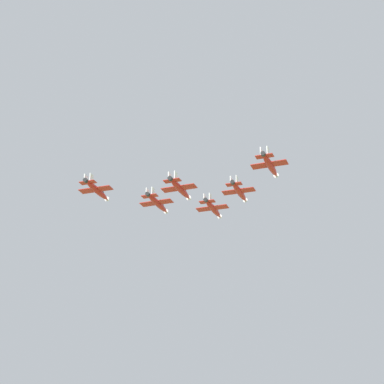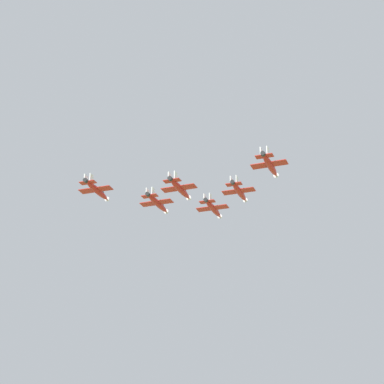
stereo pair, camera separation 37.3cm
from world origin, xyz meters
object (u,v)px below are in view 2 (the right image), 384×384
object	(u,v)px
jet_right_wingman	(239,192)
jet_slot_rear	(180,189)
jet_left_outer	(97,190)
jet_lead	(213,208)
jet_left_wingman	(158,203)
jet_right_outer	(270,165)

from	to	relation	value
jet_right_wingman	jet_slot_rear	distance (m)	20.73
jet_right_wingman	jet_left_outer	distance (m)	42.62
jet_slot_rear	jet_lead	bearing A→B (deg)	1.13
jet_left_wingman	jet_right_outer	world-z (taller)	jet_left_wingman
jet_left_wingman	jet_slot_rear	distance (m)	20.72
jet_left_wingman	jet_slot_rear	world-z (taller)	jet_left_wingman
jet_lead	jet_right_outer	xyz separation A→B (m)	(-10.06, 39.58, -2.73)
jet_slot_rear	jet_right_outer	bearing A→B (deg)	-88.87
jet_lead	jet_right_wingman	bearing A→B (deg)	-139.70
jet_left_wingman	jet_slot_rear	bearing A→B (deg)	-138.82
jet_right_wingman	jet_left_wingman	bearing A→B (deg)	89.75
jet_slot_rear	jet_left_outer	bearing A→B (deg)	91.13
jet_lead	jet_slot_rear	bearing A→B (deg)	179.94
jet_right_outer	jet_slot_rear	distance (m)	26.64
jet_lead	jet_left_wingman	bearing A→B (deg)	139.58
jet_left_outer	jet_right_outer	size ratio (longest dim) A/B	1.01
jet_left_outer	jet_slot_rear	size ratio (longest dim) A/B	1.02
jet_left_outer	jet_slot_rear	bearing A→B (deg)	-90.49
jet_left_wingman	jet_right_outer	size ratio (longest dim) A/B	1.02
jet_left_wingman	jet_right_outer	distance (m)	42.62
jet_lead	jet_left_outer	xyz separation A→B (m)	(37.44, 16.30, -2.55)
jet_lead	jet_left_wingman	size ratio (longest dim) A/B	1.02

